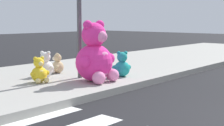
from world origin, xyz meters
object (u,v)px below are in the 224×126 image
at_px(plush_yellow, 39,72).
at_px(plush_teal, 122,66).
at_px(plush_pink_large, 95,57).
at_px(sign_pole, 79,6).
at_px(plush_tan, 57,65).
at_px(plush_white, 45,66).

height_order(plush_yellow, plush_teal, plush_teal).
xyz_separation_m(plush_pink_large, plush_teal, (0.88, -0.05, -0.30)).
bearing_deg(sign_pole, plush_yellow, 166.09).
xyz_separation_m(plush_tan, plush_white, (-0.52, -0.18, 0.04)).
height_order(plush_pink_large, plush_tan, plush_pink_large).
bearing_deg(plush_white, sign_pole, -60.81).
height_order(plush_pink_large, plush_teal, plush_pink_large).
xyz_separation_m(sign_pole, plush_pink_large, (-0.08, -0.59, -1.15)).
bearing_deg(plush_tan, sign_pole, -95.06).
distance_m(plush_teal, plush_white, 1.88).
height_order(plush_pink_large, plush_white, plush_pink_large).
bearing_deg(plush_teal, plush_pink_large, 176.76).
distance_m(plush_yellow, plush_teal, 2.00).
xyz_separation_m(sign_pole, plush_teal, (0.80, -0.64, -1.45)).
xyz_separation_m(sign_pole, plush_yellow, (-1.00, 0.25, -1.47)).
relative_size(plush_pink_large, plush_teal, 2.19).
height_order(sign_pole, plush_yellow, sign_pole).
bearing_deg(sign_pole, plush_white, 119.19).
bearing_deg(plush_tan, plush_teal, -65.84).
relative_size(plush_tan, plush_white, 0.83).
xyz_separation_m(plush_tan, plush_teal, (0.72, -1.59, 0.04)).
distance_m(plush_pink_large, plush_teal, 0.93).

